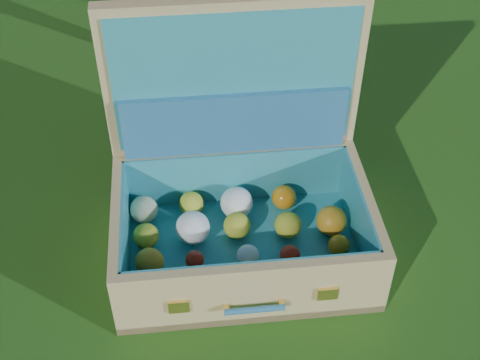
# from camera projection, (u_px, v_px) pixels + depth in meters

# --- Properties ---
(ground) EXTENTS (60.00, 60.00, 0.00)m
(ground) POSITION_uv_depth(u_px,v_px,m) (192.00, 253.00, 1.82)
(ground) COLOR #215114
(ground) RESTS_ON ground
(suitcase) EXTENTS (0.67, 0.51, 0.64)m
(suitcase) POSITION_uv_depth(u_px,v_px,m) (239.00, 188.00, 1.75)
(suitcase) COLOR #DAB975
(suitcase) RESTS_ON ground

